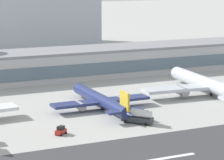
% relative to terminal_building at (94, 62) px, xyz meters
% --- Properties ---
extents(runway_centreline_dash_3, '(12.00, 1.20, 0.01)m').
position_rel_terminal_building_xyz_m(runway_centreline_dash_3, '(-20.87, -95.49, -5.51)').
color(runway_centreline_dash_3, white).
rests_on(runway_centreline_dash_3, runway_strip).
extents(terminal_building, '(202.64, 21.34, 11.19)m').
position_rel_terminal_building_xyz_m(terminal_building, '(0.00, 0.00, 0.00)').
color(terminal_building, '#B7BABC').
rests_on(terminal_building, ground_plane).
extents(distant_hotel_block, '(95.13, 36.03, 45.50)m').
position_rel_terminal_building_xyz_m(distant_hotel_block, '(-8.86, 100.79, 17.15)').
color(distant_hotel_block, '#A8B2BC').
rests_on(distant_hotel_block, ground_plane).
extents(airliner_gold_tail_gate_1, '(30.56, 40.31, 8.41)m').
position_rel_terminal_building_xyz_m(airliner_gold_tail_gate_1, '(-18.27, -51.33, -2.91)').
color(airliner_gold_tail_gate_1, navy).
rests_on(airliner_gold_tail_gate_1, ground_plane).
extents(airliner_black_tail_gate_2, '(47.16, 51.90, 10.83)m').
position_rel_terminal_building_xyz_m(airliner_black_tail_gate_2, '(21.71, -49.49, -2.15)').
color(airliner_black_tail_gate_2, silver).
rests_on(airliner_black_tail_gate_2, ground_plane).
extents(service_baggage_tug_0, '(3.49, 3.26, 2.20)m').
position_rel_terminal_building_xyz_m(service_baggage_tug_0, '(-37.41, -69.74, -4.55)').
color(service_baggage_tug_0, '#B2231E').
rests_on(service_baggage_tug_0, ground_plane).
extents(service_fuel_truck_1, '(7.56, 8.10, 3.95)m').
position_rel_terminal_building_xyz_m(service_fuel_truck_1, '(-15.39, -68.56, -3.57)').
color(service_fuel_truck_1, '#2D3338').
rests_on(service_fuel_truck_1, ground_plane).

